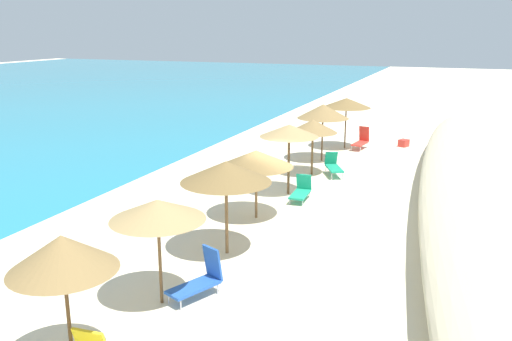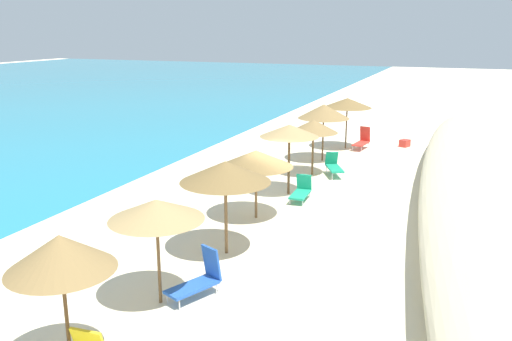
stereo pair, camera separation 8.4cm
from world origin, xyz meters
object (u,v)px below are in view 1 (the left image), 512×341
Objects in this scene: beach_umbrella_6 at (313,126)px; lounge_chair_4 at (361,140)px; beach_umbrella_7 at (323,111)px; beach_umbrella_5 at (289,131)px; lounge_chair_0 at (333,166)px; lounge_chair_2 at (200,279)px; beach_umbrella_4 at (256,159)px; beach_umbrella_1 at (62,253)px; beach_umbrella_8 at (346,103)px; cooler_box at (404,143)px; beach_umbrella_3 at (226,172)px; beach_umbrella_2 at (158,210)px; lounge_chair_3 at (301,191)px.

beach_umbrella_6 reaches higher than lounge_chair_4.
beach_umbrella_5 is at bearing -177.91° from beach_umbrella_7.
lounge_chair_2 reaches higher than lounge_chair_0.
beach_umbrella_4 is at bearing 178.01° from beach_umbrella_6.
beach_umbrella_7 is at bearing -0.24° from beach_umbrella_1.
beach_umbrella_8 is 1.81× the size of lounge_chair_4.
beach_umbrella_7 is 5.20× the size of cooler_box.
beach_umbrella_3 reaches higher than beach_umbrella_4.
beach_umbrella_1 is 9.46m from beach_umbrella_4.
beach_umbrella_6 is 6.09m from beach_umbrella_8.
lounge_chair_2 is at bearing 61.76° from lounge_chair_0.
lounge_chair_3 is at bearing -4.81° from beach_umbrella_2.
beach_umbrella_2 is 15.67m from beach_umbrella_7.
lounge_chair_3 is at bearing 59.26° from lounge_chair_0.
beach_umbrella_6 is 2.82m from beach_umbrella_7.
beach_umbrella_5 is 6.04m from beach_umbrella_7.
beach_umbrella_8 is 1.84× the size of lounge_chair_2.
beach_umbrella_4 is 1.69× the size of lounge_chair_2.
beach_umbrella_4 is 0.91× the size of beach_umbrella_5.
lounge_chair_0 is 12.46m from lounge_chair_2.
beach_umbrella_6 is at bearing -1.28° from beach_umbrella_1.
beach_umbrella_7 is at bearing 1.80° from beach_umbrella_3.
beach_umbrella_7 reaches higher than beach_umbrella_1.
beach_umbrella_1 is at bearing 171.50° from cooler_box.
beach_umbrella_1 is at bearing 178.72° from beach_umbrella_6.
lounge_chair_0 is at bearing 163.44° from cooler_box.
beach_umbrella_7 is 7.00m from lounge_chair_3.
beach_umbrella_2 is 4.80× the size of cooler_box.
beach_umbrella_6 is at bearing -83.11° from lounge_chair_3.
cooler_box is (14.07, -3.39, -1.94)m from beach_umbrella_4.
beach_umbrella_1 is 0.98× the size of beach_umbrella_7.
beach_umbrella_3 is at bearing -3.83° from beach_umbrella_2.
beach_umbrella_3 is 9.55m from beach_umbrella_6.
cooler_box is at bearing -61.19° from beach_umbrella_8.
beach_umbrella_3 is 3.24m from beach_umbrella_4.
beach_umbrella_4 is 6.16m from lounge_chair_2.
lounge_chair_4 reaches higher than lounge_chair_3.
cooler_box is (11.54, -2.51, -0.17)m from lounge_chair_3.
beach_umbrella_2 is 0.94× the size of beach_umbrella_3.
lounge_chair_0 is at bearing 96.88° from lounge_chair_4.
beach_umbrella_4 is at bearing 53.31° from lounge_chair_0.
lounge_chair_0 is at bearing -172.50° from beach_umbrella_8.
beach_umbrella_5 is 1.12× the size of beach_umbrella_6.
beach_umbrella_2 is at bearing -4.71° from beach_umbrella_1.
beach_umbrella_7 is at bearing -84.82° from lounge_chair_3.
beach_umbrella_7 reaches higher than lounge_chair_4.
beach_umbrella_7 is 6.44m from cooler_box.
beach_umbrella_8 is (6.08, -0.17, 0.30)m from beach_umbrella_6.
beach_umbrella_8 reaches higher than lounge_chair_4.
lounge_chair_0 is (3.48, -0.99, -2.13)m from beach_umbrella_5.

